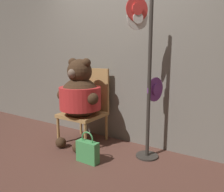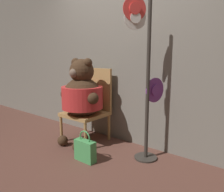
% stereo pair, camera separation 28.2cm
% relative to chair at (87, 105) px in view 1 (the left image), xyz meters
% --- Properties ---
extents(ground_plane, '(14.00, 14.00, 0.00)m').
position_rel_chair_xyz_m(ground_plane, '(0.42, -0.40, -0.54)').
color(ground_plane, brown).
extents(wall_back, '(8.00, 0.10, 2.74)m').
position_rel_chair_xyz_m(wall_back, '(0.42, 0.31, 0.83)').
color(wall_back, slate).
rests_on(wall_back, ground_plane).
extents(chair, '(0.56, 0.56, 1.07)m').
position_rel_chair_xyz_m(chair, '(0.00, 0.00, 0.00)').
color(chair, '#B2844C').
rests_on(chair, ground_plane).
extents(teddy_bear, '(0.69, 0.62, 1.23)m').
position_rel_chair_xyz_m(teddy_bear, '(0.04, -0.20, 0.18)').
color(teddy_bear, '#3D2819').
rests_on(teddy_bear, ground_plane).
extents(hat_display_rack, '(0.33, 0.52, 1.89)m').
position_rel_chair_xyz_m(hat_display_rack, '(0.98, -0.07, 0.46)').
color(hat_display_rack, '#332D28').
rests_on(hat_display_rack, ground_plane).
extents(handbag_on_ground, '(0.28, 0.10, 0.38)m').
position_rel_chair_xyz_m(handbag_on_ground, '(0.46, -0.57, -0.40)').
color(handbag_on_ground, '#479E56').
rests_on(handbag_on_ground, ground_plane).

